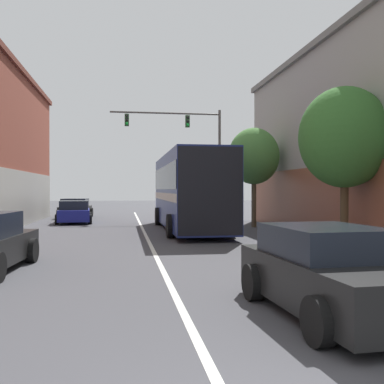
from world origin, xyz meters
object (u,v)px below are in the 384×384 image
at_px(traffic_signal_gantry, 190,141).
at_px(street_tree_near, 344,138).
at_px(hatchback_foreground, 330,273).
at_px(bus, 189,189).
at_px(parked_car_left_far, 75,209).
at_px(parked_car_left_mid, 74,212).
at_px(street_tree_far, 254,156).

relative_size(traffic_signal_gantry, street_tree_near, 1.33).
relative_size(hatchback_foreground, street_tree_near, 0.73).
distance_m(bus, parked_car_left_far, 12.97).
height_order(hatchback_foreground, parked_car_left_far, hatchback_foreground).
xyz_separation_m(parked_car_left_mid, street_tree_near, (10.57, -13.23, 3.19)).
height_order(bus, street_tree_far, street_tree_far).
bearing_deg(parked_car_left_mid, hatchback_foreground, -168.10).
height_order(parked_car_left_mid, parked_car_left_far, parked_car_left_far).
distance_m(parked_car_left_far, traffic_signal_gantry, 9.65).
bearing_deg(street_tree_near, street_tree_far, 94.41).
height_order(parked_car_left_far, traffic_signal_gantry, traffic_signal_gantry).
distance_m(hatchback_foreground, street_tree_far, 17.28).
xyz_separation_m(bus, street_tree_near, (4.39, -7.39, 1.76)).
bearing_deg(parked_car_left_far, hatchback_foreground, -162.24).
height_order(hatchback_foreground, street_tree_near, street_tree_near).
relative_size(hatchback_foreground, street_tree_far, 0.77).
height_order(bus, street_tree_near, street_tree_near).
bearing_deg(parked_car_left_mid, street_tree_near, -145.94).
height_order(parked_car_left_far, street_tree_near, street_tree_near).
xyz_separation_m(parked_car_left_mid, street_tree_far, (9.90, -4.51, 3.16)).
distance_m(parked_car_left_mid, street_tree_near, 17.23).
xyz_separation_m(parked_car_left_mid, parked_car_left_far, (-0.46, 5.21, 0.02)).
distance_m(bus, street_tree_near, 8.77).
height_order(hatchback_foreground, traffic_signal_gantry, traffic_signal_gantry).
bearing_deg(street_tree_far, parked_car_left_mid, 155.50).
xyz_separation_m(hatchback_foreground, parked_car_left_mid, (-6.24, 21.11, -0.04)).
relative_size(bus, parked_car_left_far, 2.86).
relative_size(parked_car_left_far, street_tree_near, 0.70).
bearing_deg(parked_car_left_mid, street_tree_far, -119.06).
bearing_deg(hatchback_foreground, bus, -3.13).
bearing_deg(parked_car_left_far, bus, -145.51).
height_order(traffic_signal_gantry, street_tree_near, traffic_signal_gantry).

